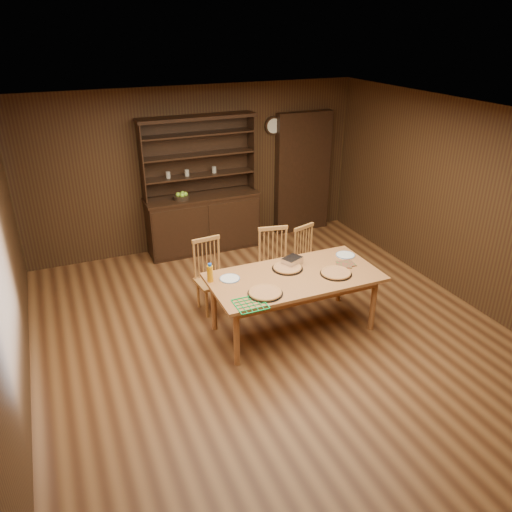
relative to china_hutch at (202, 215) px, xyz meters
name	(u,v)px	position (x,y,z in m)	size (l,w,h in m)	color
floor	(273,335)	(0.00, -2.75, -0.60)	(6.00, 6.00, 0.00)	brown
room_shell	(275,214)	(0.00, -2.75, 0.98)	(6.00, 6.00, 6.00)	white
china_hutch	(202,215)	(0.00, 0.00, 0.00)	(1.84, 0.52, 2.17)	black
doorway	(303,173)	(1.90, 0.15, 0.45)	(1.00, 0.18, 2.10)	black
wall_clock	(273,126)	(1.35, 0.20, 1.30)	(0.30, 0.05, 0.30)	black
dining_table	(294,281)	(0.28, -2.73, 0.08)	(2.02, 1.01, 0.75)	#A36338
chair_left	(210,272)	(-0.48, -1.83, -0.08)	(0.43, 0.42, 0.98)	#B7833E
chair_center	(274,263)	(0.38, -1.95, -0.05)	(0.49, 0.47, 1.03)	#B7833E
chair_right	(307,257)	(0.93, -1.86, -0.10)	(0.48, 0.46, 0.93)	#B7833E
pizza_left	(265,293)	(-0.22, -3.00, 0.17)	(0.39, 0.39, 0.04)	black
pizza_right	(336,273)	(0.75, -2.90, 0.17)	(0.38, 0.38, 0.04)	black
pizza_center	(287,268)	(0.28, -2.55, 0.17)	(0.38, 0.38, 0.04)	black
cooling_rack	(250,304)	(-0.46, -3.14, 0.16)	(0.32, 0.32, 0.01)	#0C9D3C
plate_left	(230,279)	(-0.46, -2.52, 0.16)	(0.24, 0.24, 0.02)	silver
plate_right	(345,255)	(1.13, -2.50, 0.16)	(0.24, 0.24, 0.02)	silver
foil_dish	(292,261)	(0.38, -2.46, 0.20)	(0.23, 0.17, 0.09)	silver
juice_bottle	(210,273)	(-0.68, -2.48, 0.26)	(0.07, 0.07, 0.23)	orange
pot_holder_a	(346,264)	(1.01, -2.72, 0.16)	(0.19, 0.19, 0.01)	#B01425
pot_holder_b	(344,265)	(0.96, -2.73, 0.16)	(0.18, 0.18, 0.01)	#B01425
fruit_bowl	(182,196)	(-0.34, -0.07, 0.39)	(0.26, 0.26, 0.12)	black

